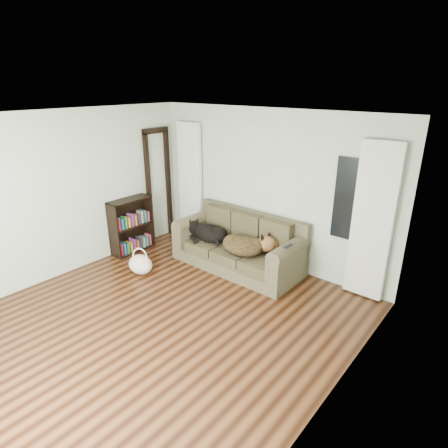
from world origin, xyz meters
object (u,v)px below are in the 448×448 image
Objects in this scene: dog_shepherd at (246,246)px; bookshelf at (131,225)px; sofa at (237,242)px; dog_black_lab at (209,233)px; tote_bag at (141,264)px.

bookshelf is (-2.15, -0.62, 0.01)m from dog_shepherd.
dog_shepherd is 2.23m from bookshelf.
sofa is 0.59m from dog_black_lab.
sofa is at bearing -29.17° from dog_shepherd.
dog_shepherd is at bearing 9.97° from bookshelf.
tote_bag is 1.01m from bookshelf.
dog_black_lab is at bearing 66.93° from tote_bag.
sofa is 3.01× the size of dog_shepherd.
dog_shepherd is 1.75m from tote_bag.
bookshelf is at bearing -147.32° from dog_black_lab.
sofa is 2.03m from bookshelf.
sofa is 2.18× the size of bookshelf.
bookshelf reaches higher than dog_black_lab.
dog_shepherd is at bearing 2.23° from dog_black_lab.
dog_shepherd is at bearing -22.90° from sofa.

